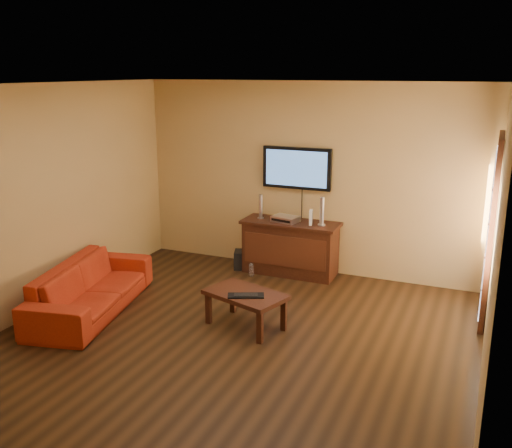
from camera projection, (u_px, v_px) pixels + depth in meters
The scene contains 14 objects.
ground_plane at pixel (234, 340), 6.20m from camera, with size 5.00×5.00×0.00m, color black.
room_walls at pixel (256, 177), 6.31m from camera, with size 5.00×5.00×5.00m.
french_door at pixel (491, 232), 6.50m from camera, with size 0.07×1.02×2.22m.
media_console at pixel (290, 247), 8.14m from camera, with size 1.38×0.53×0.77m.
television at pixel (297, 168), 8.04m from camera, with size 1.00×0.08×0.59m.
coffee_table at pixel (246, 298), 6.43m from camera, with size 1.01×0.78×0.42m.
sofa at pixel (90, 280), 6.86m from camera, with size 2.02×0.59×0.79m, color #AE2C13.
speaker_left at pixel (261, 208), 8.18m from camera, with size 0.10×0.10×0.35m.
speaker_right at pixel (322, 213), 7.81m from camera, with size 0.11×0.11×0.39m.
av_receiver at pixel (286, 219), 8.04m from camera, with size 0.35×0.25×0.08m, color silver.
game_console at pixel (311, 217), 7.88m from camera, with size 0.04×0.14×0.20m, color white.
subwoofer at pixel (243, 260), 8.41m from camera, with size 0.26×0.26×0.26m, color black.
bottle at pixel (251, 270), 8.08m from camera, with size 0.07×0.07×0.20m.
keyboard at pixel (246, 295), 6.30m from camera, with size 0.43×0.30×0.02m.
Camera 1 is at (2.44, -5.10, 2.84)m, focal length 40.00 mm.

